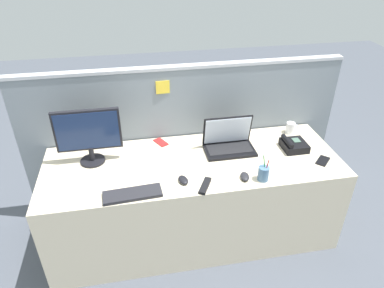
{
  "coord_description": "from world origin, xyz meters",
  "views": [
    {
      "loc": [
        -0.4,
        -2.09,
        2.18
      ],
      "look_at": [
        0.0,
        0.05,
        0.83
      ],
      "focal_mm": 32.89,
      "sensor_mm": 36.0,
      "label": 1
    }
  ],
  "objects": [
    {
      "name": "computer_mouse_left_hand",
      "position": [
        -0.11,
        -0.23,
        0.73
      ],
      "size": [
        0.08,
        0.11,
        0.03
      ],
      "primitive_type": "ellipsoid",
      "rotation": [
        0.0,
        0.0,
        0.21
      ],
      "color": "black",
      "rests_on": "desk"
    },
    {
      "name": "cubicle_divider",
      "position": [
        -0.0,
        0.43,
        0.65
      ],
      "size": [
        2.59,
        0.08,
        1.3
      ],
      "color": "gray",
      "rests_on": "ground_plane"
    },
    {
      "name": "computer_mouse_right_hand",
      "position": [
        0.31,
        -0.26,
        0.73
      ],
      "size": [
        0.08,
        0.11,
        0.03
      ],
      "primitive_type": "ellipsoid",
      "rotation": [
        0.0,
        0.0,
        -0.18
      ],
      "color": "#232328",
      "rests_on": "desk"
    },
    {
      "name": "tv_remote",
      "position": [
        0.02,
        -0.31,
        0.72
      ],
      "size": [
        0.12,
        0.17,
        0.02
      ],
      "primitive_type": "cube",
      "rotation": [
        0.0,
        0.0,
        -0.48
      ],
      "color": "black",
      "rests_on": "desk"
    },
    {
      "name": "desk",
      "position": [
        0.0,
        0.0,
        0.36
      ],
      "size": [
        2.18,
        0.77,
        0.71
      ],
      "primitive_type": "cube",
      "color": "beige",
      "rests_on": "ground_plane"
    },
    {
      "name": "laptop",
      "position": [
        0.3,
        0.12,
        0.78
      ],
      "size": [
        0.38,
        0.23,
        0.26
      ],
      "color": "black",
      "rests_on": "desk"
    },
    {
      "name": "desk_phone",
      "position": [
        0.79,
        0.03,
        0.75
      ],
      "size": [
        0.18,
        0.19,
        0.09
      ],
      "color": "black",
      "rests_on": "desk"
    },
    {
      "name": "cell_phone_white_slab",
      "position": [
        0.63,
        -0.18,
        0.72
      ],
      "size": [
        0.13,
        0.15,
        0.01
      ],
      "primitive_type": "cube",
      "rotation": [
        0.0,
        0.0,
        -0.59
      ],
      "color": "silver",
      "rests_on": "desk"
    },
    {
      "name": "desktop_monitor",
      "position": [
        -0.72,
        0.14,
        0.95
      ],
      "size": [
        0.46,
        0.18,
        0.41
      ],
      "color": "black",
      "rests_on": "desk"
    },
    {
      "name": "ground_plane",
      "position": [
        0.0,
        0.0,
        0.0
      ],
      "size": [
        10.0,
        10.0,
        0.0
      ],
      "primitive_type": "plane",
      "color": "#4C515B"
    },
    {
      "name": "cell_phone_red_case",
      "position": [
        -0.21,
        0.3,
        0.72
      ],
      "size": [
        0.12,
        0.14,
        0.01
      ],
      "primitive_type": "cube",
      "rotation": [
        0.0,
        0.0,
        0.49
      ],
      "color": "#B22323",
      "rests_on": "desk"
    },
    {
      "name": "cell_phone_black_slab",
      "position": [
        0.94,
        -0.17,
        0.72
      ],
      "size": [
        0.14,
        0.14,
        0.01
      ],
      "primitive_type": "cube",
      "rotation": [
        0.0,
        0.0,
        -0.79
      ],
      "color": "black",
      "rests_on": "desk"
    },
    {
      "name": "pen_cup",
      "position": [
        0.43,
        -0.3,
        0.77
      ],
      "size": [
        0.07,
        0.07,
        0.19
      ],
      "color": "#4C7093",
      "rests_on": "desk"
    },
    {
      "name": "coffee_mug",
      "position": [
        0.88,
        0.27,
        0.76
      ],
      "size": [
        0.11,
        0.07,
        0.09
      ],
      "color": "white",
      "rests_on": "desk"
    },
    {
      "name": "keyboard_main",
      "position": [
        -0.45,
        -0.31,
        0.73
      ],
      "size": [
        0.38,
        0.15,
        0.02
      ],
      "primitive_type": "cube",
      "rotation": [
        0.0,
        0.0,
        0.06
      ],
      "color": "#232328",
      "rests_on": "desk"
    }
  ]
}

